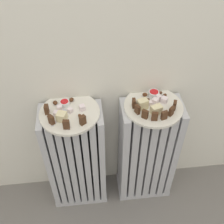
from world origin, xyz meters
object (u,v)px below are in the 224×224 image
at_px(radiator_left, 77,159).
at_px(radiator_right, 147,153).
at_px(plate_right, 153,106).
at_px(plate_left, 70,113).
at_px(fork, 60,116).
at_px(jam_bowl_left, 65,103).
at_px(jam_bowl_right, 154,94).

relative_size(radiator_left, radiator_right, 1.00).
bearing_deg(plate_right, radiator_left, 180.00).
height_order(plate_left, plate_right, same).
bearing_deg(fork, plate_left, 30.78).
height_order(radiator_right, jam_bowl_left, jam_bowl_left).
bearing_deg(radiator_left, jam_bowl_left, 113.01).
xyz_separation_m(plate_left, jam_bowl_right, (0.38, 0.06, 0.02)).
height_order(radiator_right, fork, fork).
bearing_deg(jam_bowl_right, plate_left, -170.72).
xyz_separation_m(radiator_right, fork, (-0.40, -0.02, 0.34)).
height_order(plate_left, jam_bowl_right, jam_bowl_right).
height_order(jam_bowl_right, fork, jam_bowl_right).
relative_size(plate_right, jam_bowl_left, 6.21).
distance_m(radiator_left, jam_bowl_left, 0.35).
relative_size(radiator_left, fork, 6.42).
bearing_deg(jam_bowl_left, plate_right, -6.93).
relative_size(jam_bowl_left, fork, 0.41).
bearing_deg(fork, plate_right, 3.28).
distance_m(plate_right, jam_bowl_left, 0.39).
xyz_separation_m(radiator_right, plate_left, (-0.36, -0.00, 0.33)).
bearing_deg(radiator_left, plate_right, 0.00).
bearing_deg(plate_right, jam_bowl_right, 77.86).
relative_size(radiator_left, plate_left, 2.50).
relative_size(plate_left, plate_right, 1.00).
distance_m(plate_right, jam_bowl_right, 0.07).
bearing_deg(radiator_right, fork, -176.72).
height_order(jam_bowl_left, jam_bowl_right, jam_bowl_right).
xyz_separation_m(plate_left, jam_bowl_left, (-0.02, 0.05, 0.02)).
relative_size(plate_left, fork, 2.57).
relative_size(radiator_right, plate_left, 2.50).
distance_m(radiator_right, fork, 0.53).
distance_m(jam_bowl_right, fork, 0.42).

